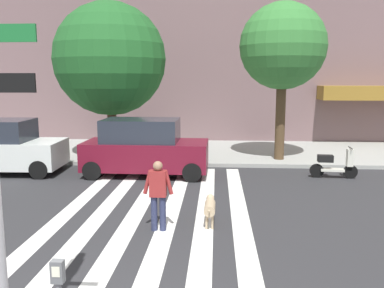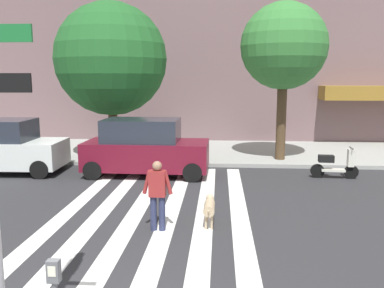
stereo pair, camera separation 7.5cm
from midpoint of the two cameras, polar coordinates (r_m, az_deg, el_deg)
ground_plane at (r=10.89m, az=-6.12°, el=-9.52°), size 160.00×160.00×0.00m
sidewalk_far at (r=19.10m, az=-1.70°, el=-1.04°), size 80.00×6.00×0.15m
crosswalk_stripes at (r=10.86m, az=-5.24°, el=-9.54°), size 4.95×10.52×0.01m
parked_car_near_curb at (r=16.54m, az=-24.77°, el=-0.44°), size 4.27×2.14×1.99m
parked_car_behind_first at (r=14.75m, az=-6.43°, el=-0.55°), size 4.46×2.06×2.04m
parked_scooter at (r=15.13m, az=19.56°, el=-2.77°), size 1.63×0.50×1.11m
street_tree_nearest at (r=17.55m, az=-11.19°, el=11.58°), size 4.67×4.67×6.45m
street_tree_middle at (r=17.03m, az=12.90°, el=13.15°), size 3.46×3.46×6.33m
pedestrian_dog_walker at (r=9.37m, az=-4.64°, el=-6.69°), size 0.70×0.24×1.64m
dog_on_leash at (r=9.83m, az=2.67°, el=-8.84°), size 0.27×1.10×0.65m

